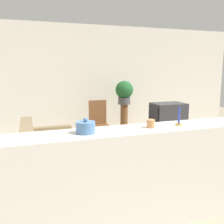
{
  "coord_description": "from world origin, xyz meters",
  "views": [
    {
      "loc": [
        -1.03,
        -2.64,
        1.66
      ],
      "look_at": [
        0.47,
        1.74,
        0.85
      ],
      "focal_mm": 40.0,
      "sensor_mm": 36.0,
      "label": 1
    }
  ],
  "objects_px": {
    "couch": "(48,154)",
    "potted_plant": "(124,91)",
    "wooden_chair": "(99,122)",
    "decorative_bowl": "(86,127)",
    "television": "(168,114)"
  },
  "relations": [
    {
      "from": "couch",
      "to": "potted_plant",
      "type": "height_order",
      "value": "potted_plant"
    },
    {
      "from": "wooden_chair",
      "to": "couch",
      "type": "bearing_deg",
      "value": -137.13
    },
    {
      "from": "couch",
      "to": "potted_plant",
      "type": "bearing_deg",
      "value": 38.34
    },
    {
      "from": "couch",
      "to": "decorative_bowl",
      "type": "distance_m",
      "value": 1.97
    },
    {
      "from": "couch",
      "to": "decorative_bowl",
      "type": "height_order",
      "value": "decorative_bowl"
    },
    {
      "from": "television",
      "to": "decorative_bowl",
      "type": "bearing_deg",
      "value": -136.63
    },
    {
      "from": "couch",
      "to": "television",
      "type": "relative_size",
      "value": 2.55
    },
    {
      "from": "couch",
      "to": "potted_plant",
      "type": "distance_m",
      "value": 2.62
    },
    {
      "from": "couch",
      "to": "television",
      "type": "height_order",
      "value": "television"
    },
    {
      "from": "wooden_chair",
      "to": "decorative_bowl",
      "type": "xyz_separation_m",
      "value": [
        -0.95,
        -2.87,
        0.59
      ]
    },
    {
      "from": "potted_plant",
      "to": "television",
      "type": "bearing_deg",
      "value": -70.89
    },
    {
      "from": "couch",
      "to": "wooden_chair",
      "type": "distance_m",
      "value": 1.63
    },
    {
      "from": "potted_plant",
      "to": "decorative_bowl",
      "type": "height_order",
      "value": "potted_plant"
    },
    {
      "from": "television",
      "to": "potted_plant",
      "type": "relative_size",
      "value": 1.17
    },
    {
      "from": "wooden_chair",
      "to": "decorative_bowl",
      "type": "height_order",
      "value": "decorative_bowl"
    }
  ]
}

